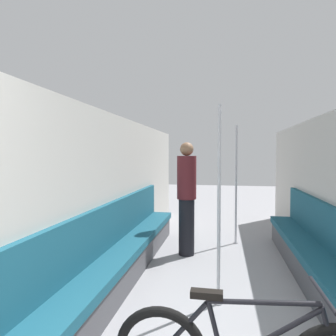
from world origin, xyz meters
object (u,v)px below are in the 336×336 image
(passenger_standing, at_px, (187,197))
(grab_pole_near, at_px, (236,186))
(bench_seat_row_right, at_px, (328,272))
(bench_seat_row_left, at_px, (118,258))
(grab_pole_far, at_px, (219,208))

(passenger_standing, bearing_deg, grab_pole_near, 42.20)
(bench_seat_row_right, bearing_deg, passenger_standing, 143.92)
(bench_seat_row_left, relative_size, grab_pole_near, 2.26)
(passenger_standing, bearing_deg, bench_seat_row_left, -121.07)
(bench_seat_row_left, height_order, grab_pole_far, grab_pole_far)
(grab_pole_near, xyz_separation_m, passenger_standing, (-0.78, -0.75, -0.10))
(bench_seat_row_right, distance_m, grab_pole_far, 1.37)
(grab_pole_far, height_order, passenger_standing, grab_pole_far)
(bench_seat_row_right, xyz_separation_m, grab_pole_near, (-0.88, 1.97, 0.70))
(bench_seat_row_right, relative_size, grab_pole_near, 2.26)
(bench_seat_row_right, height_order, passenger_standing, passenger_standing)
(bench_seat_row_right, relative_size, passenger_standing, 2.68)
(bench_seat_row_right, distance_m, grab_pole_near, 2.26)
(bench_seat_row_left, height_order, grab_pole_near, grab_pole_near)
(bench_seat_row_left, distance_m, grab_pole_near, 2.55)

